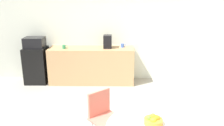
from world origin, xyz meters
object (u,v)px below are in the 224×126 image
object	(u,v)px
coffee_maker	(108,42)
mug_white	(123,45)
microwave	(34,43)
fruit_bowl	(153,120)
chair_coral	(103,112)
mug_green	(64,47)
mini_fridge	(37,65)

from	to	relation	value
coffee_maker	mug_white	bearing A→B (deg)	11.39
microwave	fruit_bowl	xyz separation A→B (m)	(2.43, -3.23, -0.24)
chair_coral	fruit_bowl	world-z (taller)	fruit_bowl
microwave	chair_coral	xyz separation A→B (m)	(1.81, -2.55, -0.51)
fruit_bowl	mug_green	distance (m)	3.57
mini_fridge	fruit_bowl	bearing A→B (deg)	-53.07
microwave	fruit_bowl	bearing A→B (deg)	-53.07
microwave	fruit_bowl	world-z (taller)	microwave
chair_coral	coffee_maker	size ratio (longest dim) A/B	2.59
mug_green	coffee_maker	distance (m)	1.07
microwave	chair_coral	size ratio (longest dim) A/B	0.58
fruit_bowl	coffee_maker	xyz separation A→B (m)	(-0.63, 3.23, 0.27)
mini_fridge	mug_white	bearing A→B (deg)	1.97
microwave	chair_coral	bearing A→B (deg)	-54.68
mini_fridge	fruit_bowl	xyz separation A→B (m)	(2.43, -3.23, 0.34)
fruit_bowl	mug_green	world-z (taller)	mug_green
chair_coral	mini_fridge	bearing A→B (deg)	125.32
chair_coral	mug_green	distance (m)	2.71
chair_coral	fruit_bowl	xyz separation A→B (m)	(0.62, -0.68, 0.27)
microwave	mini_fridge	bearing A→B (deg)	0.00
chair_coral	mug_green	size ratio (longest dim) A/B	6.43
fruit_bowl	coffee_maker	distance (m)	3.30
fruit_bowl	mug_green	size ratio (longest dim) A/B	1.70
chair_coral	mug_green	world-z (taller)	mug_green
mug_white	mug_green	bearing A→B (deg)	-173.48
microwave	mug_white	size ratio (longest dim) A/B	3.72
coffee_maker	microwave	bearing A→B (deg)	180.00
chair_coral	coffee_maker	bearing A→B (deg)	90.09
chair_coral	coffee_maker	xyz separation A→B (m)	(-0.00, 2.55, 0.54)
microwave	mug_green	bearing A→B (deg)	-6.79
mini_fridge	coffee_maker	size ratio (longest dim) A/B	2.82
coffee_maker	mini_fridge	bearing A→B (deg)	180.00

